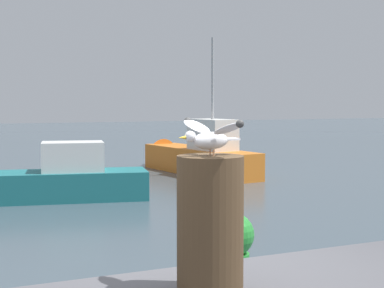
{
  "coord_description": "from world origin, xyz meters",
  "views": [
    {
      "loc": [
        -1.6,
        -3.53,
        2.26
      ],
      "look_at": [
        -0.13,
        -0.31,
        2.0
      ],
      "focal_mm": 55.04,
      "sensor_mm": 36.0,
      "label": 1
    }
  ],
  "objects_px": {
    "mooring_post": "(210,224)",
    "boat_teal": "(35,181)",
    "seagull": "(210,136)",
    "boat_orange": "(193,155)",
    "channel_buoy": "(232,243)"
  },
  "relations": [
    {
      "from": "mooring_post",
      "to": "boat_teal",
      "type": "relative_size",
      "value": 0.16
    },
    {
      "from": "seagull",
      "to": "boat_teal",
      "type": "height_order",
      "value": "seagull"
    },
    {
      "from": "boat_orange",
      "to": "boat_teal",
      "type": "relative_size",
      "value": 1.2
    },
    {
      "from": "boat_teal",
      "to": "channel_buoy",
      "type": "distance_m",
      "value": 7.22
    },
    {
      "from": "seagull",
      "to": "boat_orange",
      "type": "bearing_deg",
      "value": 65.62
    },
    {
      "from": "mooring_post",
      "to": "channel_buoy",
      "type": "bearing_deg",
      "value": 59.67
    },
    {
      "from": "boat_orange",
      "to": "channel_buoy",
      "type": "height_order",
      "value": "boat_orange"
    },
    {
      "from": "boat_teal",
      "to": "channel_buoy",
      "type": "xyz_separation_m",
      "value": [
        1.22,
        -7.11,
        0.03
      ]
    },
    {
      "from": "seagull",
      "to": "mooring_post",
      "type": "bearing_deg",
      "value": 6.32
    },
    {
      "from": "boat_orange",
      "to": "boat_teal",
      "type": "xyz_separation_m",
      "value": [
        -5.52,
        -3.38,
        -0.12
      ]
    },
    {
      "from": "boat_orange",
      "to": "boat_teal",
      "type": "height_order",
      "value": "boat_orange"
    },
    {
      "from": "seagull",
      "to": "channel_buoy",
      "type": "height_order",
      "value": "seagull"
    },
    {
      "from": "mooring_post",
      "to": "channel_buoy",
      "type": "xyz_separation_m",
      "value": [
        2.02,
        3.45,
        -1.08
      ]
    },
    {
      "from": "seagull",
      "to": "boat_orange",
      "type": "relative_size",
      "value": 0.1
    },
    {
      "from": "mooring_post",
      "to": "boat_teal",
      "type": "xyz_separation_m",
      "value": [
        0.8,
        10.57,
        -1.11
      ]
    }
  ]
}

